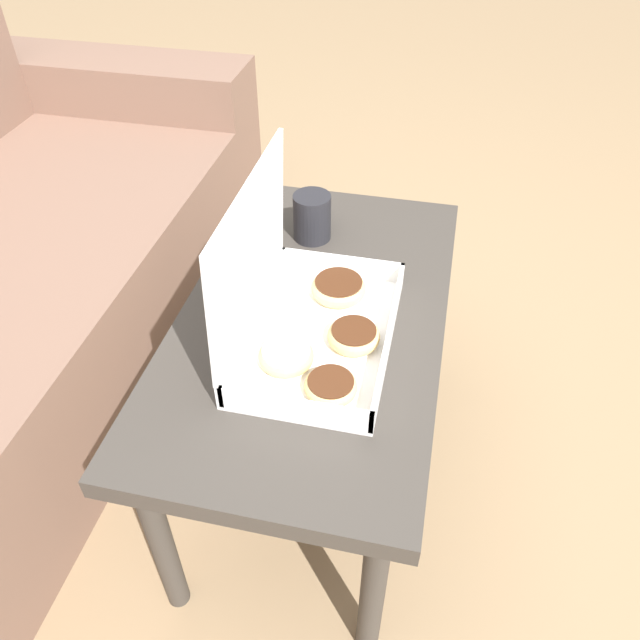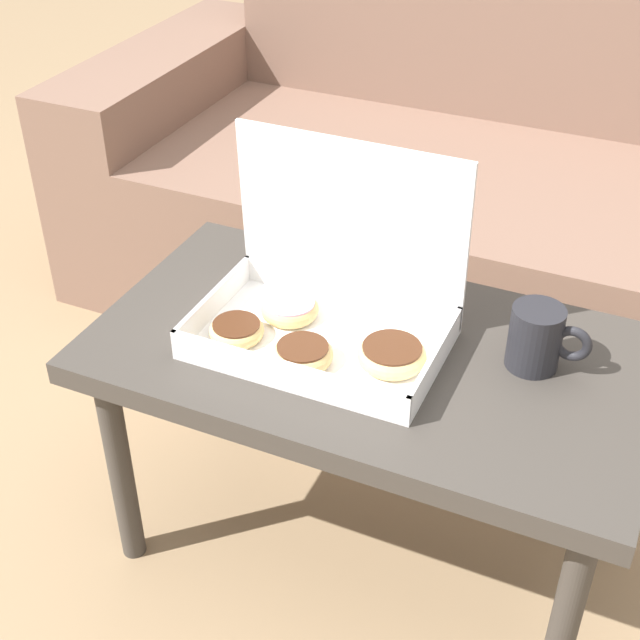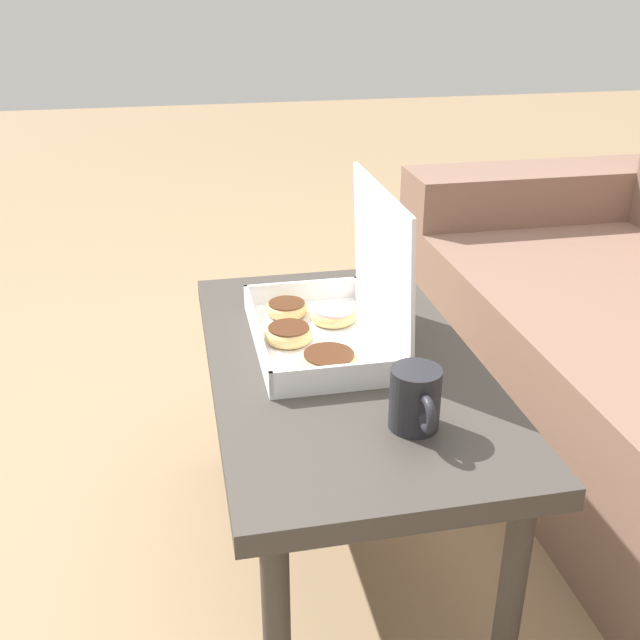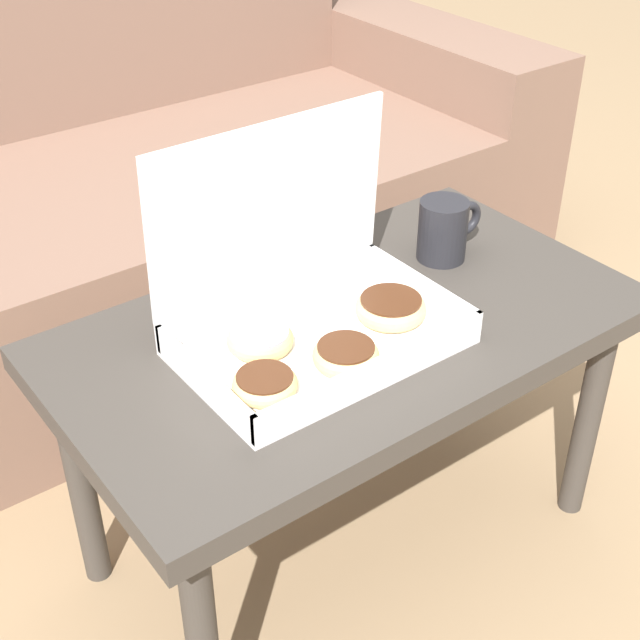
# 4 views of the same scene
# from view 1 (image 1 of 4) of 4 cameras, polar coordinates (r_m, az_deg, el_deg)

# --- Properties ---
(ground_plane) EXTENTS (12.00, 12.00, 0.00)m
(ground_plane) POSITION_cam_1_polar(r_m,az_deg,el_deg) (1.59, -3.74, -11.87)
(ground_plane) COLOR #937756
(coffee_table) EXTENTS (0.91, 0.51, 0.48)m
(coffee_table) POSITION_cam_1_polar(r_m,az_deg,el_deg) (1.25, -0.59, -1.14)
(coffee_table) COLOR #3D3833
(coffee_table) RESTS_ON ground_plane
(pastry_box) EXTENTS (0.40, 0.26, 0.31)m
(pastry_box) POSITION_cam_1_polar(r_m,az_deg,el_deg) (1.12, -1.02, 0.41)
(pastry_box) COLOR white
(pastry_box) RESTS_ON coffee_table
(coffee_mug) EXTENTS (0.13, 0.08, 0.11)m
(coffee_mug) POSITION_cam_1_polar(r_m,az_deg,el_deg) (1.39, -0.69, 9.50)
(coffee_mug) COLOR #232328
(coffee_mug) RESTS_ON coffee_table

